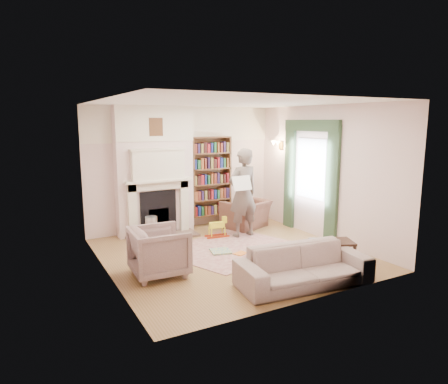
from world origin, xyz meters
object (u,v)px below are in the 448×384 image
armchair_reading (246,214)px  sofa (304,266)px  coffee_table (332,253)px  paraffin_heater (152,230)px  man_reading (243,193)px  armchair_left (159,251)px  bookcase (211,177)px  rocking_horse (217,227)px

armchair_reading → sofa: bearing=53.2°
armchair_reading → sofa: 3.43m
sofa → coffee_table: bearing=29.9°
paraffin_heater → man_reading: bearing=-14.7°
armchair_left → paraffin_heater: bearing=-11.5°
armchair_left → bookcase: bearing=-38.5°
bookcase → sofa: size_ratio=0.90×
bookcase → rocking_horse: size_ratio=3.64×
armchair_left → man_reading: 2.71m
paraffin_heater → rocking_horse: 1.39m
coffee_table → man_reading: bearing=122.7°
armchair_left → sofa: (1.80, -1.43, -0.10)m
sofa → rocking_horse: sofa is taller
sofa → man_reading: bearing=85.5°
armchair_left → man_reading: (2.33, 1.26, 0.56)m
sofa → paraffin_heater: bearing=119.8°
man_reading → paraffin_heater: size_ratio=3.48×
armchair_left → sofa: armchair_left is taller
sofa → coffee_table: 1.03m
bookcase → armchair_reading: (0.61, -0.62, -0.85)m
armchair_left → rocking_horse: (1.80, 1.45, -0.17)m
armchair_left → man_reading: bearing=-58.9°
bookcase → man_reading: bookcase is taller
armchair_reading → rocking_horse: size_ratio=1.94×
man_reading → paraffin_heater: 2.07m
bookcase → man_reading: size_ratio=0.97×
bookcase → paraffin_heater: bearing=-157.2°
sofa → bookcase: bearing=91.3°
coffee_table → rocking_horse: 2.65m
man_reading → paraffin_heater: bearing=-18.7°
man_reading → coffee_table: (0.42, -2.28, -0.73)m
rocking_horse → armchair_reading: bearing=29.7°
bookcase → sofa: bearing=-95.4°
paraffin_heater → coffee_table: bearing=-50.3°
armchair_reading → rocking_horse: armchair_reading is taller
coffee_table → sofa: bearing=-134.5°
bookcase → rocking_horse: bookcase is taller
bookcase → coffee_table: (0.58, -3.50, -0.95)m
coffee_table → rocking_horse: size_ratio=1.38×
bookcase → sofa: (-0.37, -3.91, -0.88)m
sofa → coffee_table: size_ratio=2.93×
bookcase → man_reading: (0.16, -1.22, -0.22)m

